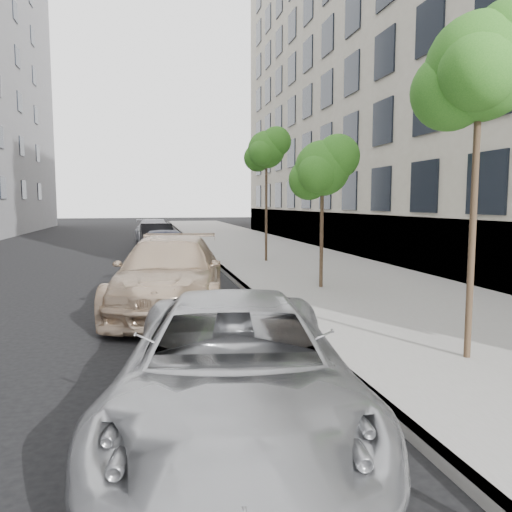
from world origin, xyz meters
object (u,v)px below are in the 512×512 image
object	(u,v)px
sedan_rear	(154,232)
tree_far	(267,150)
tree_near	(482,67)
sedan_blue	(166,249)
minivan	(235,368)
sedan_black	(157,238)
tree_mid	(323,168)
suv	(170,274)

from	to	relation	value
sedan_rear	tree_far	bearing A→B (deg)	-73.22
tree_near	sedan_blue	world-z (taller)	tree_near
minivan	tree_far	bearing A→B (deg)	83.71
sedan_black	sedan_rear	xyz separation A→B (m)	(-0.05, 5.35, 0.02)
tree_mid	minivan	xyz separation A→B (m)	(-3.86, -7.93, -2.69)
tree_near	suv	size ratio (longest dim) A/B	0.90
minivan	sedan_black	world-z (taller)	minivan
minivan	sedan_rear	distance (m)	25.60
tree_near	sedan_rear	xyz separation A→B (m)	(-4.30, 24.17, -3.66)
minivan	sedan_blue	world-z (taller)	sedan_blue
tree_near	suv	distance (m)	7.48
tree_mid	sedan_black	world-z (taller)	tree_mid
sedan_rear	sedan_black	bearing A→B (deg)	-93.75
suv	sedan_blue	world-z (taller)	suv
sedan_blue	minivan	bearing A→B (deg)	-90.85
minivan	sedan_black	bearing A→B (deg)	99.79
tree_mid	sedan_rear	bearing A→B (deg)	103.67
suv	sedan_blue	bearing A→B (deg)	97.44
tree_mid	sedan_black	xyz separation A→B (m)	(-4.25, 12.32, -2.69)
tree_far	sedan_rear	size ratio (longest dim) A/B	1.04
tree_near	tree_mid	xyz separation A→B (m)	(0.00, 6.50, -0.99)
tree_near	minivan	distance (m)	5.52
sedan_blue	sedan_rear	world-z (taller)	sedan_blue
sedan_black	sedan_rear	size ratio (longest dim) A/B	0.85
minivan	sedan_rear	bearing A→B (deg)	99.67
tree_mid	sedan_blue	world-z (taller)	tree_mid
minivan	sedan_blue	size ratio (longest dim) A/B	1.14
sedan_blue	sedan_black	xyz separation A→B (m)	(-0.18, 6.63, -0.05)
tree_mid	minivan	size ratio (longest dim) A/B	0.80
sedan_black	minivan	bearing A→B (deg)	-91.59
tree_far	sedan_black	size ratio (longest dim) A/B	1.21
sedan_blue	sedan_rear	distance (m)	11.99
tree_mid	suv	distance (m)	5.17
sedan_blue	sedan_rear	xyz separation A→B (m)	(-0.23, 11.98, -0.03)
tree_far	sedan_black	distance (m)	8.16
tree_near	sedan_blue	size ratio (longest dim) A/B	1.14
tree_mid	sedan_rear	xyz separation A→B (m)	(-4.30, 17.67, -2.67)
minivan	sedan_blue	bearing A→B (deg)	99.55
tree_far	sedan_blue	xyz separation A→B (m)	(-4.06, -0.82, -3.79)
tree_far	minivan	xyz separation A→B (m)	(-3.86, -14.43, -3.84)
tree_far	minivan	size ratio (longest dim) A/B	1.02
minivan	sedan_black	distance (m)	20.25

